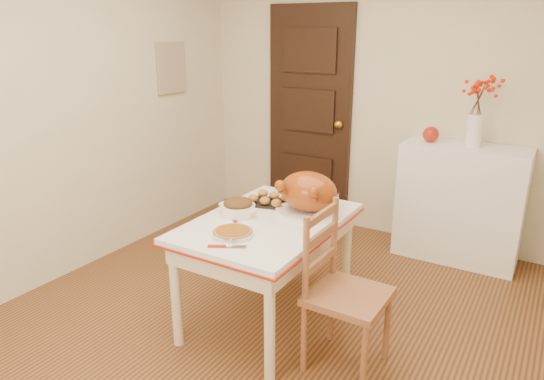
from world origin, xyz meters
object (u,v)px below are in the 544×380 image
Objects in this scene: sideboard at (460,203)px; kitchen_table at (268,271)px; chair_oak at (349,292)px; turkey_platter at (308,194)px; pumpkin_pie at (233,232)px.

sideboard is 1.83m from kitchen_table.
chair_oak is 2.14× the size of turkey_platter.
kitchen_table is 0.65m from chair_oak.
turkey_platter reaches higher than pumpkin_pie.
pumpkin_pie reaches higher than kitchen_table.
sideboard is 0.81× the size of kitchen_table.
turkey_platter reaches higher than kitchen_table.
chair_oak is 0.70m from turkey_platter.
sideboard is at bearing 63.81° from turkey_platter.
kitchen_table is 5.17× the size of pumpkin_pie.
sideboard is 2.14m from pumpkin_pie.
kitchen_table is at bearing 82.75° from pumpkin_pie.
pumpkin_pie is (-0.89, -1.93, 0.25)m from sideboard.
sideboard is 4.17× the size of pumpkin_pie.
turkey_platter is at bearing -115.86° from sideboard.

